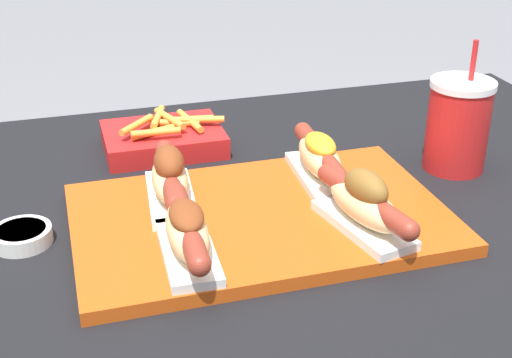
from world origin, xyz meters
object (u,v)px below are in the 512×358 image
hot_dog_3 (320,158)px  fries_basket (164,138)px  hot_dog_1 (365,204)px  hot_dog_2 (170,178)px  sauce_bowl (22,235)px  hot_dog_0 (187,232)px  drink_cup (458,125)px  serving_tray (260,219)px

hot_dog_3 → fries_basket: 0.28m
hot_dog_1 → fries_basket: bearing=118.3°
hot_dog_2 → sauce_bowl: (-0.20, -0.02, -0.04)m
hot_dog_0 → drink_cup: size_ratio=0.98×
sauce_bowl → hot_dog_0: bearing=-31.4°
serving_tray → fries_basket: (-0.08, 0.28, 0.01)m
hot_dog_2 → serving_tray: bearing=-30.7°
hot_dog_1 → sauce_bowl: size_ratio=2.55×
sauce_bowl → drink_cup: (0.64, 0.05, 0.06)m
hot_dog_1 → hot_dog_2: 0.26m
hot_dog_2 → drink_cup: 0.45m
hot_dog_1 → hot_dog_2: (-0.22, 0.14, -0.00)m
hot_dog_0 → fries_basket: size_ratio=1.00×
drink_cup → hot_dog_3: bearing=-176.6°
hot_dog_1 → fries_basket: (-0.19, 0.36, -0.03)m
drink_cup → fries_basket: drink_cup is taller
hot_dog_1 → sauce_bowl: (-0.42, 0.12, -0.04)m
serving_tray → hot_dog_2: 0.13m
serving_tray → hot_dog_3: bearing=33.2°
serving_tray → sauce_bowl: size_ratio=6.47×
serving_tray → fries_basket: 0.29m
hot_dog_2 → hot_dog_3: 0.22m
sauce_bowl → serving_tray: bearing=-7.4°
drink_cup → hot_dog_0: bearing=-160.1°
hot_dog_3 → hot_dog_1: bearing=-88.9°
hot_dog_3 → drink_cup: size_ratio=0.98×
serving_tray → hot_dog_0: 0.14m
sauce_bowl → drink_cup: 0.64m
hot_dog_0 → hot_dog_2: bearing=88.0°
hot_dog_3 → drink_cup: bearing=3.4°
hot_dog_0 → fries_basket: 0.36m
hot_dog_2 → fries_basket: size_ratio=1.00×
hot_dog_3 → sauce_bowl: bearing=-175.5°
hot_dog_3 → sauce_bowl: (-0.41, -0.03, -0.04)m
fries_basket → hot_dog_3: bearing=-47.8°
hot_dog_0 → hot_dog_3: size_ratio=1.00×
drink_cup → sauce_bowl: bearing=-175.9°
fries_basket → sauce_bowl: bearing=-132.7°
hot_dog_2 → drink_cup: bearing=2.8°
fries_basket → hot_dog_0: bearing=-95.2°
hot_dog_0 → hot_dog_2: 0.14m
serving_tray → hot_dog_0: (-0.11, -0.08, 0.04)m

